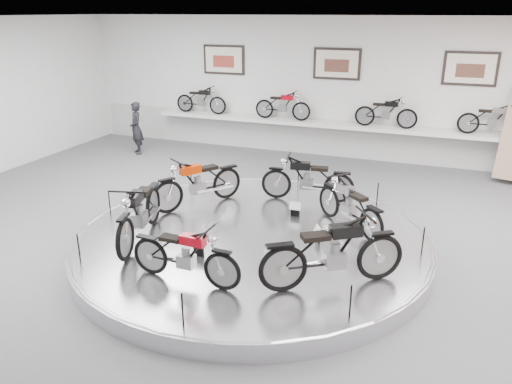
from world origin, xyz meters
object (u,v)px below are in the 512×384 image
at_px(bike_a, 350,205).
at_px(display_platform, 251,242).
at_px(bike_d, 139,211).
at_px(bike_f, 333,251).
at_px(bike_e, 185,254).
at_px(bike_c, 198,182).
at_px(bike_b, 307,179).
at_px(visitor, 136,128).
at_px(shelf, 332,125).

bearing_deg(bike_a, display_platform, 71.01).
distance_m(bike_d, bike_f, 3.50).
bearing_deg(bike_d, bike_e, 40.64).
distance_m(display_platform, bike_c, 1.92).
distance_m(bike_a, bike_c, 3.13).
bearing_deg(bike_b, visitor, -33.77).
height_order(display_platform, visitor, visitor).
bearing_deg(visitor, display_platform, 2.54).
distance_m(bike_a, bike_e, 3.37).
distance_m(shelf, bike_a, 5.74).
bearing_deg(bike_f, bike_d, 140.15).
distance_m(display_platform, shelf, 6.46).
relative_size(bike_a, bike_b, 0.96).
distance_m(bike_b, bike_d, 3.67).
bearing_deg(bike_c, bike_b, 150.38).
bearing_deg(bike_a, bike_f, 136.26).
xyz_separation_m(bike_f, visitor, (-7.36, 6.07, -0.07)).
xyz_separation_m(shelf, visitor, (-5.61, -1.57, -0.21)).
relative_size(display_platform, bike_b, 3.83).
bearing_deg(visitor, bike_b, 18.50).
xyz_separation_m(display_platform, bike_f, (1.75, -1.24, 0.70)).
height_order(bike_c, visitor, visitor).
height_order(bike_b, visitor, visitor).
height_order(display_platform, bike_c, bike_c).
bearing_deg(visitor, bike_f, 3.77).
xyz_separation_m(bike_d, bike_e, (1.42, -0.99, -0.09)).
height_order(display_platform, bike_a, bike_a).
bearing_deg(bike_b, bike_e, 69.67).
relative_size(bike_d, bike_f, 0.98).
bearing_deg(bike_f, visitor, 106.01).
height_order(bike_b, bike_d, bike_d).
bearing_deg(bike_e, display_platform, 83.13).
xyz_separation_m(bike_e, bike_f, (2.06, 0.66, 0.10)).
height_order(bike_e, bike_f, bike_f).
distance_m(bike_b, bike_e, 4.00).
bearing_deg(bike_b, bike_a, 125.41).
distance_m(bike_c, bike_e, 3.10).
relative_size(bike_a, bike_f, 0.85).
bearing_deg(bike_f, bike_b, 76.81).
distance_m(bike_c, bike_f, 3.95).
bearing_deg(display_platform, bike_b, 76.53).
xyz_separation_m(bike_a, bike_d, (-3.32, -1.80, 0.07)).
relative_size(display_platform, bike_d, 3.45).
xyz_separation_m(bike_a, visitor, (-7.20, 3.95, 0.01)).
bearing_deg(visitor, bike_c, -0.43).
height_order(shelf, bike_e, bike_e).
height_order(display_platform, bike_f, bike_f).
bearing_deg(display_platform, bike_d, -152.10).
relative_size(bike_a, bike_d, 0.87).
relative_size(bike_b, bike_f, 0.89).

